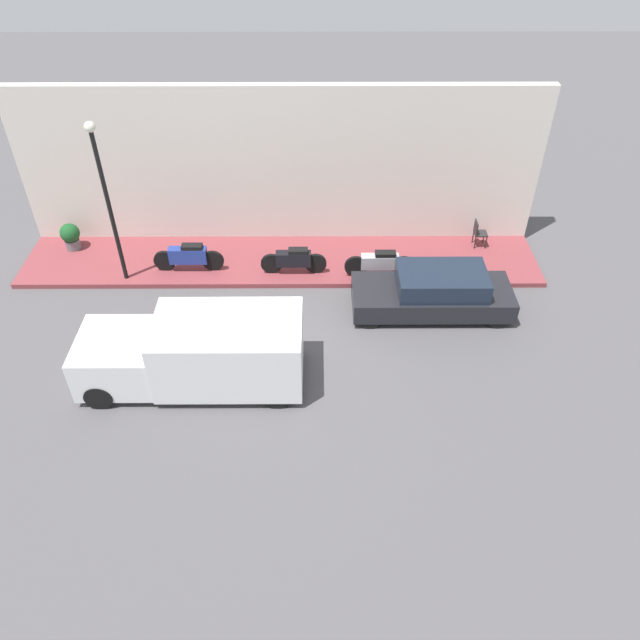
{
  "coord_description": "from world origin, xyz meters",
  "views": [
    {
      "loc": [
        -11.33,
        -1.13,
        11.02
      ],
      "look_at": [
        1.18,
        -1.19,
        0.6
      ],
      "focal_mm": 35.0,
      "sensor_mm": 36.0,
      "label": 1
    }
  ],
  "objects": [
    {
      "name": "delivery_van",
      "position": [
        -0.4,
        1.79,
        0.93
      ],
      "size": [
        2.0,
        5.34,
        1.82
      ],
      "color": "white",
      "rests_on": "ground_plane"
    },
    {
      "name": "potted_plant",
      "position": [
        5.31,
        6.58,
        0.62
      ],
      "size": [
        0.6,
        0.6,
        0.86
      ],
      "color": "slate",
      "rests_on": "sidewalk"
    },
    {
      "name": "cafe_chair",
      "position": [
        5.42,
        -6.18,
        0.65
      ],
      "size": [
        0.4,
        0.4,
        0.87
      ],
      "color": "#262626",
      "rests_on": "sidewalk"
    },
    {
      "name": "parked_car",
      "position": [
        2.33,
        -4.35,
        0.62
      ],
      "size": [
        1.68,
        4.39,
        1.3
      ],
      "color": "black",
      "rests_on": "ground_plane"
    },
    {
      "name": "building_facade",
      "position": [
        6.13,
        0.0,
        2.5
      ],
      "size": [
        0.3,
        15.73,
        5.0
      ],
      "color": "silver",
      "rests_on": "ground_plane"
    },
    {
      "name": "motorcycle_black",
      "position": [
        3.96,
        -0.43,
        0.6
      ],
      "size": [
        0.3,
        1.95,
        0.83
      ],
      "color": "black",
      "rests_on": "sidewalk"
    },
    {
      "name": "streetlamp",
      "position": [
        3.72,
        4.55,
        3.04
      ],
      "size": [
        0.29,
        0.29,
        4.78
      ],
      "color": "black",
      "rests_on": "sidewalk"
    },
    {
      "name": "sidewalk",
      "position": [
        4.67,
        0.0,
        0.07
      ],
      "size": [
        2.61,
        15.73,
        0.15
      ],
      "color": "brown",
      "rests_on": "ground_plane"
    },
    {
      "name": "scooter_silver",
      "position": [
        3.8,
        -2.97,
        0.6
      ],
      "size": [
        0.3,
        2.07,
        0.82
      ],
      "color": "#B7B7BF",
      "rests_on": "sidewalk"
    },
    {
      "name": "ground_plane",
      "position": [
        0.0,
        0.0,
        0.0
      ],
      "size": [
        60.0,
        60.0,
        0.0
      ],
      "primitive_type": "plane",
      "color": "#514F51"
    },
    {
      "name": "motorcycle_blue",
      "position": [
        4.11,
        2.71,
        0.63
      ],
      "size": [
        0.3,
        2.09,
        0.88
      ],
      "color": "navy",
      "rests_on": "sidewalk"
    }
  ]
}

